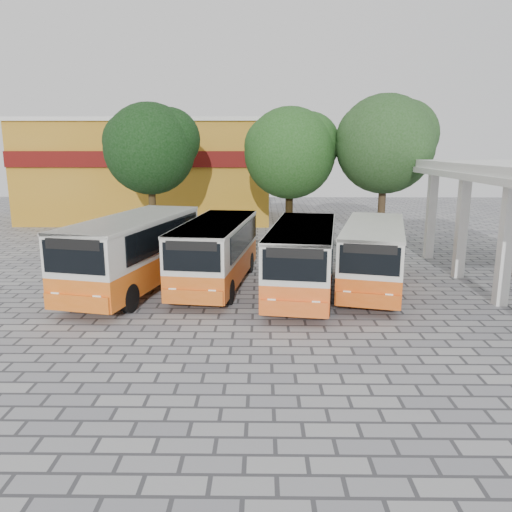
{
  "coord_description": "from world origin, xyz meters",
  "views": [
    {
      "loc": [
        -1.54,
        -17.11,
        6.1
      ],
      "look_at": [
        -1.79,
        3.89,
        1.5
      ],
      "focal_mm": 35.0,
      "sensor_mm": 36.0,
      "label": 1
    }
  ],
  "objects_px": {
    "bus_far_left": "(134,248)",
    "bus_far_right": "(373,252)",
    "bus_centre_right": "(303,255)",
    "bus_centre_left": "(216,249)"
  },
  "relations": [
    {
      "from": "bus_far_left",
      "to": "bus_centre_left",
      "type": "height_order",
      "value": "bus_far_left"
    },
    {
      "from": "bus_far_left",
      "to": "bus_far_right",
      "type": "height_order",
      "value": "bus_far_left"
    },
    {
      "from": "bus_centre_right",
      "to": "bus_far_right",
      "type": "distance_m",
      "value": 3.23
    },
    {
      "from": "bus_far_left",
      "to": "bus_centre_right",
      "type": "relative_size",
      "value": 1.1
    },
    {
      "from": "bus_centre_right",
      "to": "bus_far_right",
      "type": "xyz_separation_m",
      "value": [
        3.11,
        0.85,
        -0.04
      ]
    },
    {
      "from": "bus_centre_left",
      "to": "bus_far_right",
      "type": "bearing_deg",
      "value": 3.71
    },
    {
      "from": "bus_far_left",
      "to": "bus_centre_right",
      "type": "bearing_deg",
      "value": 7.99
    },
    {
      "from": "bus_centre_left",
      "to": "bus_far_left",
      "type": "bearing_deg",
      "value": -161.26
    },
    {
      "from": "bus_far_left",
      "to": "bus_far_right",
      "type": "relative_size",
      "value": 1.1
    },
    {
      "from": "bus_far_left",
      "to": "bus_far_right",
      "type": "bearing_deg",
      "value": 14.16
    }
  ]
}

